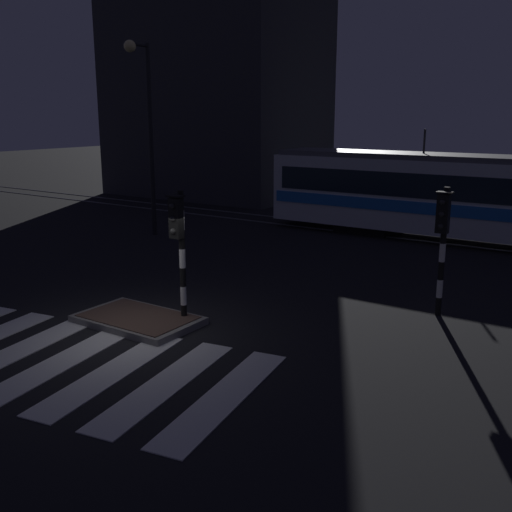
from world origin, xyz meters
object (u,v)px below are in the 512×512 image
(traffic_light_corner_far_right, at_px, (443,233))
(traffic_light_median_centre, at_px, (179,238))
(street_lamp_trackside_left, at_px, (146,116))
(tram, at_px, (490,198))

(traffic_light_corner_far_right, relative_size, traffic_light_median_centre, 1.00)
(traffic_light_corner_far_right, height_order, street_lamp_trackside_left, street_lamp_trackside_left)
(traffic_light_corner_far_right, xyz_separation_m, tram, (-0.97, 8.95, -0.29))
(traffic_light_corner_far_right, relative_size, tram, 0.18)
(traffic_light_median_centre, bearing_deg, traffic_light_corner_far_right, 39.03)
(traffic_light_median_centre, bearing_deg, tram, 73.60)
(traffic_light_median_centre, distance_m, street_lamp_trackside_left, 10.88)
(traffic_light_median_centre, distance_m, tram, 13.33)
(traffic_light_corner_far_right, distance_m, street_lamp_trackside_left, 13.19)
(traffic_light_median_centre, relative_size, street_lamp_trackside_left, 0.42)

